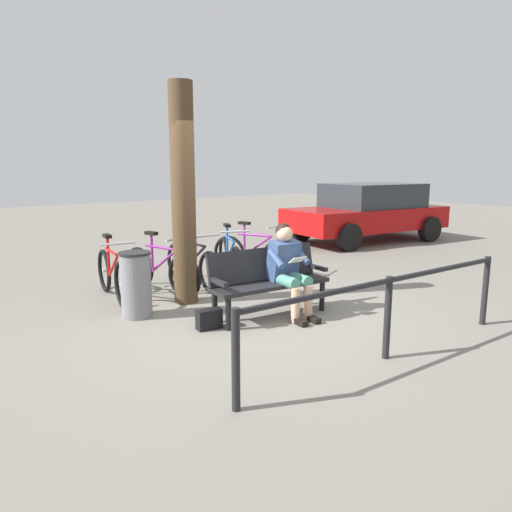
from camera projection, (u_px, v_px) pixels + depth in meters
name	position (u px, v px, depth m)	size (l,w,h in m)	color
ground_plane	(260.00, 322.00, 5.90)	(40.00, 40.00, 0.00)	slate
bench	(267.00, 277.00, 6.10)	(1.64, 0.65, 0.87)	black
person_reading	(288.00, 265.00, 6.05)	(0.52, 0.80, 1.20)	#334772
handbag	(209.00, 319.00, 5.64)	(0.30, 0.14, 0.24)	black
tree_trunk	(183.00, 196.00, 6.50)	(0.33, 0.33, 3.02)	#4C3823
litter_bin	(136.00, 285.00, 6.04)	(0.41, 0.41, 0.85)	slate
bicycle_silver	(253.00, 254.00, 8.46)	(0.72, 1.58, 0.94)	black
bicycle_black	(230.00, 259.00, 8.05)	(0.75, 1.57, 0.94)	black
bicycle_purple	(193.00, 265.00, 7.53)	(0.48, 1.68, 0.94)	black
bicycle_orange	(161.00, 270.00, 7.18)	(0.56, 1.65, 0.94)	black
bicycle_red	(112.00, 275.00, 6.84)	(0.48, 1.67, 0.94)	black
railing_fence	(388.00, 300.00, 4.68)	(3.67, 0.29, 0.85)	black
parked_car	(368.00, 211.00, 12.13)	(4.41, 2.47, 1.47)	#A50C0C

